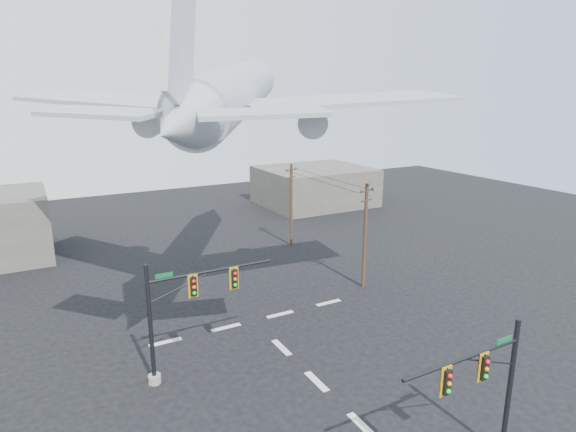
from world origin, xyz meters
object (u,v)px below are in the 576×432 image
signal_mast_near (490,393)px  signal_mast_far (180,315)px  airliner (233,94)px  utility_pole_a (365,234)px  utility_pole_b (291,204)px

signal_mast_near → signal_mast_far: (-8.95, 12.23, 0.25)m
airliner → utility_pole_a: bearing=-72.1°
signal_mast_far → utility_pole_a: size_ratio=0.87×
signal_mast_far → airliner: (6.54, 7.73, 11.21)m
signal_mast_far → airliner: 15.11m
utility_pole_b → signal_mast_far: bearing=-157.1°
airliner → utility_pole_b: bearing=-13.2°
utility_pole_a → utility_pole_b: 12.02m
signal_mast_near → utility_pole_b: 30.43m
signal_mast_far → airliner: size_ratio=0.25×
utility_pole_a → airliner: size_ratio=0.29×
signal_mast_far → utility_pole_b: bearing=46.7°
signal_mast_near → utility_pole_a: 18.94m
signal_mast_far → utility_pole_a: (16.12, 5.27, 0.72)m
signal_mast_far → utility_pole_b: size_ratio=0.88×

